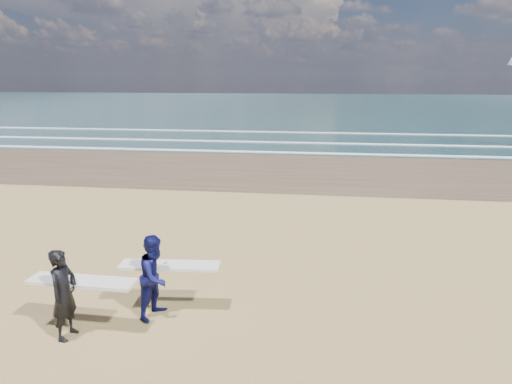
# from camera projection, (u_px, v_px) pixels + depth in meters

# --- Properties ---
(ocean) EXTENTS (220.00, 100.00, 0.02)m
(ocean) POSITION_uv_depth(u_px,v_px,m) (418.00, 107.00, 75.26)
(ocean) COLOR #1B3A3C
(ocean) RESTS_ON ground
(surfer_near) EXTENTS (2.21, 0.99, 1.85)m
(surfer_near) POSITION_uv_depth(u_px,v_px,m) (66.00, 293.00, 8.95)
(surfer_near) COLOR black
(surfer_near) RESTS_ON ground
(surfer_far) EXTENTS (2.24, 1.24, 1.83)m
(surfer_far) POSITION_uv_depth(u_px,v_px,m) (157.00, 275.00, 9.77)
(surfer_far) COLOR #0C0E46
(surfer_far) RESTS_ON ground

